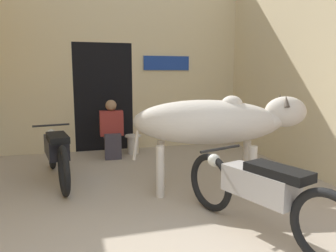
{
  "coord_description": "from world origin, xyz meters",
  "views": [
    {
      "loc": [
        -0.82,
        -1.64,
        1.6
      ],
      "look_at": [
        0.34,
        2.4,
        0.94
      ],
      "focal_mm": 35.0,
      "sensor_mm": 36.0,
      "label": 1
    }
  ],
  "objects_px": {
    "motorcycle_far": "(57,151)",
    "shopkeeper_seated": "(112,128)",
    "motorcycle_near": "(259,191)",
    "cow": "(215,123)",
    "plastic_stool": "(133,144)"
  },
  "relations": [
    {
      "from": "motorcycle_near",
      "to": "motorcycle_far",
      "type": "relative_size",
      "value": 0.97
    },
    {
      "from": "motorcycle_far",
      "to": "shopkeeper_seated",
      "type": "height_order",
      "value": "shopkeeper_seated"
    },
    {
      "from": "motorcycle_near",
      "to": "plastic_stool",
      "type": "distance_m",
      "value": 3.79
    },
    {
      "from": "cow",
      "to": "motorcycle_near",
      "type": "distance_m",
      "value": 1.32
    },
    {
      "from": "motorcycle_far",
      "to": "shopkeeper_seated",
      "type": "relative_size",
      "value": 1.86
    },
    {
      "from": "cow",
      "to": "plastic_stool",
      "type": "xyz_separation_m",
      "value": [
        -0.66,
        2.52,
        -0.76
      ]
    },
    {
      "from": "plastic_stool",
      "to": "motorcycle_far",
      "type": "bearing_deg",
      "value": -135.34
    },
    {
      "from": "motorcycle_far",
      "to": "plastic_stool",
      "type": "distance_m",
      "value": 1.99
    },
    {
      "from": "motorcycle_near",
      "to": "cow",
      "type": "bearing_deg",
      "value": 87.61
    },
    {
      "from": "shopkeeper_seated",
      "to": "cow",
      "type": "bearing_deg",
      "value": -64.11
    },
    {
      "from": "cow",
      "to": "shopkeeper_seated",
      "type": "relative_size",
      "value": 2.07
    },
    {
      "from": "motorcycle_far",
      "to": "shopkeeper_seated",
      "type": "distance_m",
      "value": 1.51
    },
    {
      "from": "shopkeeper_seated",
      "to": "plastic_stool",
      "type": "bearing_deg",
      "value": 27.34
    },
    {
      "from": "motorcycle_far",
      "to": "plastic_stool",
      "type": "relative_size",
      "value": 5.44
    },
    {
      "from": "cow",
      "to": "motorcycle_far",
      "type": "relative_size",
      "value": 1.11
    }
  ]
}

